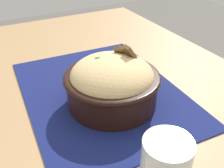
# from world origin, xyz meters

# --- Properties ---
(table) EXTENTS (1.20, 0.79, 0.74)m
(table) POSITION_xyz_m (0.00, 0.00, 0.66)
(table) COLOR #99754C
(table) RESTS_ON ground_plane
(placemat) EXTENTS (0.49, 0.38, 0.00)m
(placemat) POSITION_xyz_m (-0.00, 0.01, 0.74)
(placemat) COLOR #11194C
(placemat) RESTS_ON table
(bowl) EXTENTS (0.25, 0.25, 0.13)m
(bowl) POSITION_xyz_m (-0.05, 0.01, 0.79)
(bowl) COLOR black
(bowl) RESTS_ON placemat
(fork) EXTENTS (0.03, 0.13, 0.00)m
(fork) POSITION_xyz_m (0.07, -0.00, 0.74)
(fork) COLOR silver
(fork) RESTS_ON placemat
(drinking_glass) EXTENTS (0.08, 0.08, 0.10)m
(drinking_glass) POSITION_xyz_m (-0.28, 0.04, 0.78)
(drinking_glass) COLOR silver
(drinking_glass) RESTS_ON table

